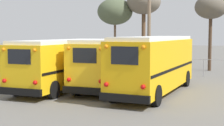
{
  "coord_description": "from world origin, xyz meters",
  "views": [
    {
      "loc": [
        7.89,
        -19.86,
        3.48
      ],
      "look_at": [
        0.0,
        -0.11,
        1.63
      ],
      "focal_mm": 55.0,
      "sensor_mm": 36.0,
      "label": 1
    }
  ],
  "objects": [
    {
      "name": "school_bus_0",
      "position": [
        -2.89,
        -0.88,
        1.67
      ],
      "size": [
        2.71,
        9.7,
        3.07
      ],
      "color": "yellow",
      "rests_on": "ground"
    },
    {
      "name": "ground_plane",
      "position": [
        0.0,
        0.0,
        0.0
      ],
      "size": [
        160.0,
        160.0,
        0.0
      ],
      "primitive_type": "plane",
      "color": "#66635E"
    },
    {
      "name": "bare_tree_1",
      "position": [
        -3.25,
        17.66,
        6.92
      ],
      "size": [
        3.82,
        3.82,
        8.46
      ],
      "color": "brown",
      "rests_on": "ground"
    },
    {
      "name": "bare_tree_0",
      "position": [
        4.55,
        12.96,
        5.79
      ],
      "size": [
        2.93,
        2.93,
        6.98
      ],
      "color": "#473323",
      "rests_on": "ground"
    },
    {
      "name": "utility_pole",
      "position": [
        -0.63,
        10.57,
        4.8
      ],
      "size": [
        1.8,
        0.31,
        9.33
      ],
      "color": "#75604C",
      "rests_on": "ground"
    },
    {
      "name": "fence_line",
      "position": [
        0.0,
        8.13,
        0.97
      ],
      "size": [
        13.85,
        0.06,
        1.42
      ],
      "color": "#939399",
      "rests_on": "ground"
    },
    {
      "name": "school_bus_1",
      "position": [
        0.0,
        1.17,
        1.7
      ],
      "size": [
        2.69,
        10.83,
        3.12
      ],
      "color": "yellow",
      "rests_on": "ground"
    },
    {
      "name": "bare_tree_2",
      "position": [
        -6.63,
        17.41,
        5.95
      ],
      "size": [
        4.08,
        4.08,
        7.5
      ],
      "color": "brown",
      "rests_on": "ground"
    },
    {
      "name": "school_bus_2",
      "position": [
        2.89,
        -0.67,
        1.79
      ],
      "size": [
        2.83,
        9.64,
        3.29
      ],
      "color": "#EAAA0F",
      "rests_on": "ground"
    }
  ]
}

